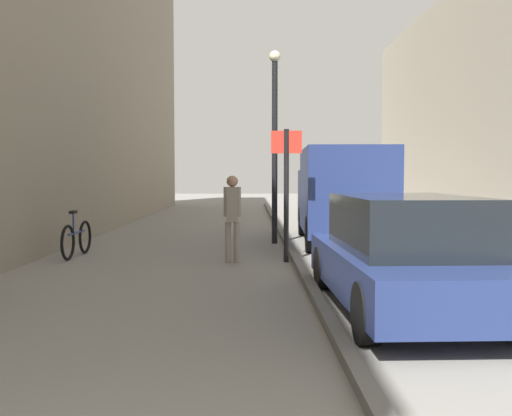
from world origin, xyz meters
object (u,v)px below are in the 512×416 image
Objects in this scene: lamp_post at (275,134)px; bicycle_leaning at (77,239)px; pedestrian_mid_block at (232,213)px; street_sign_post at (286,183)px; delivery_van at (342,193)px; parked_car at (406,255)px.

lamp_post reaches higher than bicycle_leaning.
pedestrian_mid_block is 0.65× the size of street_sign_post.
pedestrian_mid_block is 0.96× the size of bicycle_leaning.
street_sign_post reaches higher than bicycle_leaning.
lamp_post is (-0.10, 3.10, 1.18)m from street_sign_post.
delivery_van reaches higher than pedestrian_mid_block.
street_sign_post reaches higher than delivery_van.
lamp_post is at bearing 31.77° from bicycle_leaning.
pedestrian_mid_block reaches higher than parked_car.
street_sign_post is 0.55× the size of lamp_post.
parked_car is 7.64m from lamp_post.
delivery_van is 2.09× the size of street_sign_post.
pedestrian_mid_block is 3.76m from lamp_post.
parked_car is at bearing -90.28° from delivery_van.
parked_car is (-0.35, -7.30, -0.55)m from delivery_van.
pedestrian_mid_block is 0.31× the size of delivery_van.
lamp_post is (-1.68, -0.05, 1.46)m from delivery_van.
pedestrian_mid_block is 3.43m from bicycle_leaning.
bicycle_leaning is at bearing -155.39° from delivery_van.
parked_car is at bearing -38.72° from bicycle_leaning.
street_sign_post is 1.47× the size of bicycle_leaning.
lamp_post reaches higher than street_sign_post.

